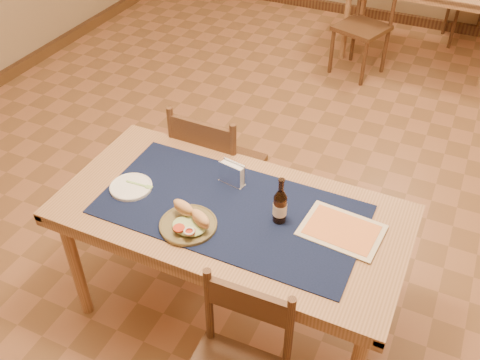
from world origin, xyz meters
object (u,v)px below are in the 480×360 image
at_px(chair_main_far, 217,168).
at_px(beer_bottle, 280,206).
at_px(napkin_holder, 232,174).
at_px(sandwich_plate, 189,222).
at_px(main_table, 231,223).

distance_m(chair_main_far, beer_bottle, 0.86).
bearing_deg(napkin_holder, beer_bottle, -25.84).
bearing_deg(sandwich_plate, napkin_holder, 83.59).
xyz_separation_m(beer_bottle, napkin_holder, (-0.30, 0.15, -0.03)).
xyz_separation_m(chair_main_far, beer_bottle, (0.58, -0.52, 0.36)).
bearing_deg(beer_bottle, main_table, -174.31).
bearing_deg(sandwich_plate, chair_main_far, 108.44).
xyz_separation_m(main_table, napkin_holder, (-0.07, 0.17, 0.14)).
bearing_deg(main_table, beer_bottle, 5.69).
distance_m(main_table, chair_main_far, 0.67).
height_order(beer_bottle, napkin_holder, beer_bottle).
bearing_deg(sandwich_plate, main_table, 57.96).
bearing_deg(beer_bottle, napkin_holder, 154.16).
relative_size(main_table, sandwich_plate, 6.27).
height_order(sandwich_plate, beer_bottle, beer_bottle).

